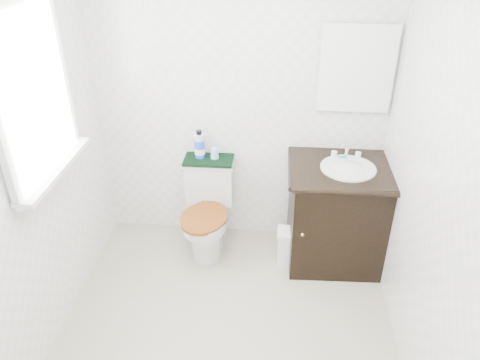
# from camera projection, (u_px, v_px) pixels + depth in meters

# --- Properties ---
(floor) EXTENTS (2.40, 2.40, 0.00)m
(floor) POSITION_uv_depth(u_px,v_px,m) (225.00, 339.00, 3.04)
(floor) COLOR #B3AB90
(floor) RESTS_ON ground
(wall_back) EXTENTS (2.40, 0.00, 2.40)m
(wall_back) POSITION_uv_depth(u_px,v_px,m) (241.00, 98.00, 3.47)
(wall_back) COLOR silver
(wall_back) RESTS_ON ground
(wall_left) EXTENTS (0.00, 2.40, 2.40)m
(wall_left) POSITION_uv_depth(u_px,v_px,m) (19.00, 171.00, 2.52)
(wall_left) COLOR silver
(wall_left) RESTS_ON ground
(wall_right) EXTENTS (0.00, 2.40, 2.40)m
(wall_right) POSITION_uv_depth(u_px,v_px,m) (438.00, 189.00, 2.35)
(wall_right) COLOR silver
(wall_right) RESTS_ON ground
(window) EXTENTS (0.02, 0.70, 0.90)m
(window) POSITION_uv_depth(u_px,v_px,m) (31.00, 93.00, 2.55)
(window) COLOR white
(window) RESTS_ON wall_left
(mirror) EXTENTS (0.50, 0.02, 0.60)m
(mirror) POSITION_uv_depth(u_px,v_px,m) (357.00, 69.00, 3.26)
(mirror) COLOR silver
(mirror) RESTS_ON wall_back
(toilet) EXTENTS (0.41, 0.64, 0.72)m
(toilet) POSITION_uv_depth(u_px,v_px,m) (208.00, 212.00, 3.73)
(toilet) COLOR silver
(toilet) RESTS_ON floor
(vanity) EXTENTS (0.77, 0.67, 0.92)m
(vanity) POSITION_uv_depth(u_px,v_px,m) (338.00, 211.00, 3.54)
(vanity) COLOR black
(vanity) RESTS_ON floor
(trash_bin) EXTENTS (0.21, 0.17, 0.30)m
(trash_bin) POSITION_uv_depth(u_px,v_px,m) (290.00, 247.00, 3.62)
(trash_bin) COLOR white
(trash_bin) RESTS_ON floor
(towel) EXTENTS (0.38, 0.22, 0.02)m
(towel) POSITION_uv_depth(u_px,v_px,m) (209.00, 160.00, 3.63)
(towel) COLOR black
(towel) RESTS_ON toilet
(mouthwash_bottle) EXTENTS (0.08, 0.08, 0.22)m
(mouthwash_bottle) POSITION_uv_depth(u_px,v_px,m) (200.00, 145.00, 3.60)
(mouthwash_bottle) COLOR blue
(mouthwash_bottle) RESTS_ON towel
(cup) EXTENTS (0.07, 0.07, 0.08)m
(cup) POSITION_uv_depth(u_px,v_px,m) (215.00, 153.00, 3.62)
(cup) COLOR #8CB8E5
(cup) RESTS_ON towel
(soap_bar) EXTENTS (0.07, 0.05, 0.02)m
(soap_bar) POSITION_uv_depth(u_px,v_px,m) (342.00, 157.00, 3.45)
(soap_bar) COLOR #187477
(soap_bar) RESTS_ON vanity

